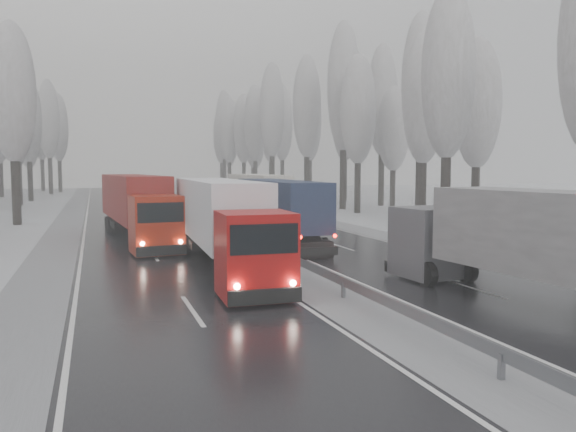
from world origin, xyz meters
TOP-DOWN VIEW (x-y plane):
  - carriageway_right at (5.25, 30.00)m, footprint 7.50×200.00m
  - carriageway_left at (-5.25, 30.00)m, footprint 7.50×200.00m
  - median_slush at (0.00, 30.00)m, footprint 3.00×200.00m
  - shoulder_right at (10.20, 30.00)m, footprint 2.40×200.00m
  - shoulder_left at (-10.20, 30.00)m, footprint 2.40×200.00m
  - median_guardrail at (0.00, 29.99)m, footprint 0.12×200.00m
  - tree_18 at (14.51, 27.03)m, footprint 3.60×3.60m
  - tree_19 at (20.02, 31.03)m, footprint 3.60×3.60m
  - tree_20 at (17.90, 35.17)m, footprint 3.60×3.60m
  - tree_21 at (20.12, 39.17)m, footprint 3.60×3.60m
  - tree_22 at (17.02, 45.60)m, footprint 3.60×3.60m
  - tree_23 at (23.31, 49.60)m, footprint 3.60×3.60m
  - tree_24 at (17.90, 51.02)m, footprint 3.60×3.60m
  - tree_25 at (24.81, 55.02)m, footprint 3.60×3.60m
  - tree_26 at (17.56, 61.27)m, footprint 3.60×3.60m
  - tree_27 at (24.72, 65.27)m, footprint 3.60×3.60m
  - tree_28 at (16.34, 71.95)m, footprint 3.60×3.60m
  - tree_29 at (23.71, 75.95)m, footprint 3.60×3.60m
  - tree_30 at (16.56, 81.70)m, footprint 3.60×3.60m
  - tree_31 at (22.48, 85.70)m, footprint 3.60×3.60m
  - tree_32 at (16.63, 89.21)m, footprint 3.60×3.60m
  - tree_33 at (19.77, 93.21)m, footprint 3.60×3.60m
  - tree_34 at (15.73, 96.32)m, footprint 3.60×3.60m
  - tree_35 at (24.94, 100.32)m, footprint 3.60×3.60m
  - tree_36 at (17.04, 106.16)m, footprint 3.60×3.60m
  - tree_37 at (24.02, 110.16)m, footprint 3.60×3.60m
  - tree_38 at (18.73, 116.73)m, footprint 3.60×3.60m
  - tree_39 at (21.55, 120.73)m, footprint 3.60×3.60m
  - tree_62 at (-13.94, 43.73)m, footprint 3.60×3.60m
  - tree_68 at (-16.58, 69.11)m, footprint 3.60×3.60m
  - tree_70 at (-16.33, 79.19)m, footprint 3.60×3.60m
  - tree_72 at (-18.93, 88.54)m, footprint 3.60×3.60m
  - tree_74 at (-15.07, 99.33)m, footprint 3.60×3.60m
  - tree_76 at (-14.05, 108.72)m, footprint 3.60×3.60m
  - tree_77 at (-19.66, 112.72)m, footprint 3.60×3.60m
  - tree_78 at (-17.56, 115.31)m, footprint 3.60×3.60m
  - tree_79 at (-20.33, 119.31)m, footprint 3.60×3.60m
  - truck_grey_tarp at (5.32, 7.36)m, footprint 3.64×15.04m
  - truck_blue_box at (2.30, 27.02)m, footprint 2.89×14.91m
  - truck_cream_box at (5.60, 43.37)m, footprint 2.51×15.44m
  - box_truck_distant at (4.25, 77.62)m, footprint 2.89×7.32m
  - truck_red_white at (-2.69, 19.44)m, footprint 3.06×15.57m
  - truck_red_red at (-5.64, 30.63)m, footprint 3.77×16.01m

SIDE VIEW (x-z plane):
  - carriageway_right at x=5.25m, z-range 0.00..0.03m
  - carriageway_left at x=-5.25m, z-range 0.00..0.03m
  - median_slush at x=0.00m, z-range 0.00..0.04m
  - shoulder_right at x=10.20m, z-range 0.00..0.04m
  - shoulder_left at x=-10.20m, z-range 0.00..0.04m
  - median_guardrail at x=0.00m, z-range 0.22..0.98m
  - box_truck_distant at x=4.25m, z-range 0.03..2.69m
  - truck_blue_box at x=2.30m, z-range 0.32..4.12m
  - truck_grey_tarp at x=5.32m, z-range 0.32..4.15m
  - truck_cream_box at x=5.60m, z-range 0.33..4.28m
  - truck_red_white at x=-2.69m, z-range 0.33..4.30m
  - truck_red_red at x=-5.64m, z-range 0.34..4.42m
  - tree_23 at x=23.31m, z-range 1.99..15.54m
  - tree_77 at x=-19.66m, z-range 2.10..16.42m
  - tree_33 at x=19.77m, z-range 2.10..16.42m
  - tree_19 at x=20.02m, z-range 2.13..16.70m
  - tree_72 at x=-18.93m, z-range 2.21..17.31m
  - tree_20 at x=17.90m, z-range 2.29..18.00m
  - tree_22 at x=17.02m, z-range 2.31..18.17m
  - tree_62 at x=-13.94m, z-range 2.34..18.38m
  - tree_39 at x=21.55m, z-range 2.36..18.54m
  - tree_37 at x=24.02m, z-range 2.38..18.75m
  - tree_18 at x=14.51m, z-range 2.41..18.99m
  - tree_68 at x=-16.58m, z-range 2.42..19.07m
  - tree_79 at x=-20.33m, z-range 2.48..19.54m
  - tree_70 at x=-16.33m, z-range 2.48..19.57m
  - tree_32 at x=16.63m, z-range 2.51..19.85m
  - tree_27 at x=24.72m, z-range 2.55..20.17m
  - tree_34 at x=15.73m, z-range 2.55..20.19m
  - tree_30 at x=16.56m, z-range 2.59..20.45m
  - tree_38 at x=18.73m, z-range 2.60..20.58m
  - tree_29 at x=23.71m, z-range 2.62..20.73m
  - tree_35 at x=24.94m, z-range 2.64..20.89m
  - tree_76 at x=-14.05m, z-range 2.68..21.23m
  - tree_31 at x=22.48m, z-range 2.68..21.26m
  - tree_21 at x=20.12m, z-range 2.69..21.31m
  - tree_26 at x=17.56m, z-range 2.71..21.49m
  - tree_25 at x=24.81m, z-range 2.80..22.24m
  - tree_78 at x=-17.56m, z-range 2.81..22.37m
  - tree_28 at x=16.34m, z-range 2.82..22.45m
  - tree_74 at x=-15.07m, z-range 2.83..22.52m
  - tree_36 at x=17.04m, z-range 2.91..23.13m
  - tree_24 at x=17.90m, z-range 2.94..23.43m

